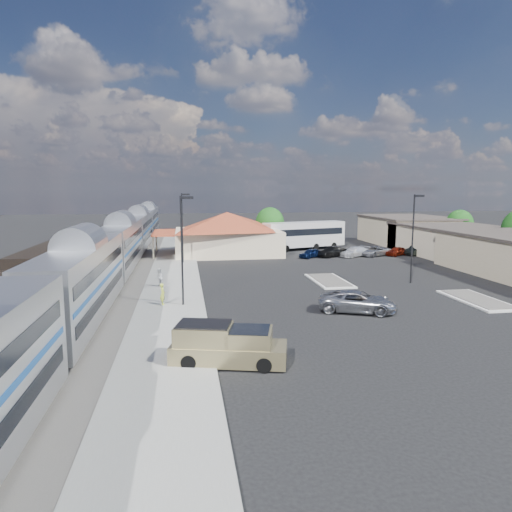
{
  "coord_description": "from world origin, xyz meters",
  "views": [
    {
      "loc": [
        -10.78,
        -42.73,
        9.53
      ],
      "look_at": [
        -3.63,
        2.43,
        2.8
      ],
      "focal_mm": 32.0,
      "sensor_mm": 36.0,
      "label": 1
    }
  ],
  "objects": [
    {
      "name": "ground",
      "position": [
        0.0,
        0.0,
        0.0
      ],
      "size": [
        280.0,
        280.0,
        0.0
      ],
      "primitive_type": "plane",
      "color": "black",
      "rests_on": "ground"
    },
    {
      "name": "parked_car_b",
      "position": [
        9.85,
        18.62,
        0.73
      ],
      "size": [
        4.63,
        3.57,
        1.47
      ],
      "primitive_type": "imported",
      "rotation": [
        0.0,
        0.0,
        -1.05
      ],
      "color": "black",
      "rests_on": "ground"
    },
    {
      "name": "railbed",
      "position": [
        -21.0,
        8.0,
        0.06
      ],
      "size": [
        16.0,
        100.0,
        0.12
      ],
      "primitive_type": "cube",
      "color": "#4C4944",
      "rests_on": "ground"
    },
    {
      "name": "traffic_island_north",
      "position": [
        14.0,
        -8.0,
        0.1
      ],
      "size": [
        3.3,
        7.5,
        0.21
      ],
      "color": "silver",
      "rests_on": "ground"
    },
    {
      "name": "lamp_lot",
      "position": [
        12.1,
        0.0,
        5.34
      ],
      "size": [
        1.08,
        0.25,
        9.0
      ],
      "color": "black",
      "rests_on": "ground"
    },
    {
      "name": "parked_car_f",
      "position": [
        22.65,
        18.62,
        0.72
      ],
      "size": [
        4.53,
        3.61,
        1.44
      ],
      "primitive_type": "imported",
      "rotation": [
        0.0,
        0.0,
        -1.01
      ],
      "color": "black",
      "rests_on": "ground"
    },
    {
      "name": "buildings_east",
      "position": [
        28.0,
        14.28,
        2.27
      ],
      "size": [
        14.4,
        51.4,
        4.8
      ],
      "color": "#C6B28C",
      "rests_on": "ground"
    },
    {
      "name": "pickup_truck",
      "position": [
        -8.5,
        -18.83,
        1.03
      ],
      "size": [
        6.66,
        3.77,
        2.17
      ],
      "rotation": [
        0.0,
        0.0,
        1.32
      ],
      "color": "#93865A",
      "rests_on": "ground"
    },
    {
      "name": "tree_depot",
      "position": [
        3.0,
        30.0,
        4.02
      ],
      "size": [
        4.71,
        4.71,
        6.63
      ],
      "color": "#382314",
      "rests_on": "ground"
    },
    {
      "name": "parked_car_d",
      "position": [
        16.25,
        18.62,
        0.7
      ],
      "size": [
        5.53,
        4.32,
        1.4
      ],
      "primitive_type": "imported",
      "rotation": [
        0.0,
        0.0,
        -1.11
      ],
      "color": "gray",
      "rests_on": "ground"
    },
    {
      "name": "traffic_island_south",
      "position": [
        4.0,
        2.0,
        0.1
      ],
      "size": [
        3.3,
        7.5,
        0.21
      ],
      "color": "silver",
      "rests_on": "ground"
    },
    {
      "name": "platform",
      "position": [
        -12.0,
        6.0,
        0.09
      ],
      "size": [
        5.5,
        92.0,
        0.18
      ],
      "primitive_type": "cube",
      "color": "gray",
      "rests_on": "ground"
    },
    {
      "name": "parked_car_c",
      "position": [
        13.05,
        18.32,
        0.71
      ],
      "size": [
        5.25,
        4.03,
        1.42
      ],
      "primitive_type": "imported",
      "rotation": [
        0.0,
        0.0,
        -1.09
      ],
      "color": "white",
      "rests_on": "ground"
    },
    {
      "name": "person_a",
      "position": [
        -12.64,
        -5.74,
        1.06
      ],
      "size": [
        0.54,
        0.71,
        1.77
      ],
      "primitive_type": "imported",
      "rotation": [
        0.0,
        0.0,
        1.76
      ],
      "color": "#BCCC40",
      "rests_on": "platform"
    },
    {
      "name": "station_depot",
      "position": [
        -4.56,
        24.0,
        3.13
      ],
      "size": [
        18.35,
        12.24,
        6.2
      ],
      "color": "beige",
      "rests_on": "ground"
    },
    {
      "name": "suv",
      "position": [
        2.48,
        -9.72,
        0.84
      ],
      "size": [
        6.63,
        4.85,
        1.67
      ],
      "primitive_type": "imported",
      "rotation": [
        0.0,
        0.0,
        1.18
      ],
      "color": "#9A9CA2",
      "rests_on": "ground"
    },
    {
      "name": "person_b",
      "position": [
        -13.29,
        1.46,
        1.05
      ],
      "size": [
        0.67,
        0.85,
        1.75
      ],
      "primitive_type": "imported",
      "rotation": [
        0.0,
        0.0,
        -1.57
      ],
      "color": "silver",
      "rests_on": "platform"
    },
    {
      "name": "lamp_plat_s",
      "position": [
        -10.9,
        -6.0,
        5.34
      ],
      "size": [
        1.08,
        0.25,
        9.0
      ],
      "color": "black",
      "rests_on": "ground"
    },
    {
      "name": "tree_east_c",
      "position": [
        34.0,
        26.0,
        3.76
      ],
      "size": [
        4.41,
        4.41,
        6.21
      ],
      "color": "#382314",
      "rests_on": "ground"
    },
    {
      "name": "parked_car_e",
      "position": [
        19.45,
        18.32,
        0.65
      ],
      "size": [
        4.09,
        3.16,
        1.3
      ],
      "primitive_type": "imported",
      "rotation": [
        0.0,
        0.0,
        -1.08
      ],
      "color": "maroon",
      "rests_on": "ground"
    },
    {
      "name": "freight_cars",
      "position": [
        -24.0,
        2.74,
        1.93
      ],
      "size": [
        2.8,
        46.0,
        4.0
      ],
      "color": "black",
      "rests_on": "ground"
    },
    {
      "name": "passenger_train",
      "position": [
        -18.0,
        11.49,
        2.87
      ],
      "size": [
        3.0,
        104.0,
        5.55
      ],
      "color": "silver",
      "rests_on": "ground"
    },
    {
      "name": "lamp_plat_n",
      "position": [
        -10.9,
        16.0,
        5.34
      ],
      "size": [
        1.08,
        0.25,
        9.0
      ],
      "color": "black",
      "rests_on": "ground"
    },
    {
      "name": "parked_car_a",
      "position": [
        6.65,
        18.32,
        0.65
      ],
      "size": [
        4.02,
        3.31,
        1.29
      ],
      "primitive_type": "imported",
      "rotation": [
        0.0,
        0.0,
        -1.01
      ],
      "color": "#0C193F",
      "rests_on": "ground"
    },
    {
      "name": "coach_bus",
      "position": [
        8.07,
        27.23,
        2.5
      ],
      "size": [
        13.82,
        6.75,
        4.35
      ],
      "rotation": [
        0.0,
        0.0,
        1.87
      ],
      "color": "white",
      "rests_on": "ground"
    }
  ]
}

